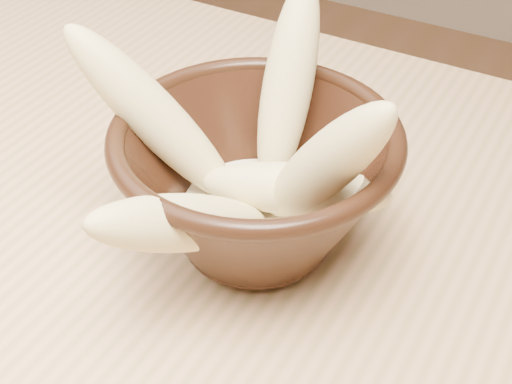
# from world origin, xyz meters

# --- Properties ---
(bowl) EXTENTS (0.18, 0.18, 0.10)m
(bowl) POSITION_xyz_m (0.03, 0.09, 0.81)
(bowl) COLOR black
(bowl) RESTS_ON table
(milk_puddle) EXTENTS (0.10, 0.10, 0.01)m
(milk_puddle) POSITION_xyz_m (0.03, 0.09, 0.78)
(milk_puddle) COLOR #F0E2C1
(milk_puddle) RESTS_ON bowl
(banana_upright) EXTENTS (0.05, 0.11, 0.14)m
(banana_upright) POSITION_xyz_m (0.02, 0.15, 0.85)
(banana_upright) COLOR #E5D287
(banana_upright) RESTS_ON bowl
(banana_left) EXTENTS (0.13, 0.07, 0.13)m
(banana_left) POSITION_xyz_m (-0.04, 0.08, 0.84)
(banana_left) COLOR #E5D287
(banana_left) RESTS_ON bowl
(banana_right) EXTENTS (0.11, 0.06, 0.13)m
(banana_right) POSITION_xyz_m (0.08, 0.08, 0.84)
(banana_right) COLOR #E5D287
(banana_right) RESTS_ON bowl
(banana_across) EXTENTS (0.13, 0.07, 0.04)m
(banana_across) POSITION_xyz_m (0.05, 0.10, 0.81)
(banana_across) COLOR #E5D287
(banana_across) RESTS_ON bowl
(banana_front) EXTENTS (0.07, 0.14, 0.10)m
(banana_front) POSITION_xyz_m (0.02, 0.02, 0.82)
(banana_front) COLOR #E5D287
(banana_front) RESTS_ON bowl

